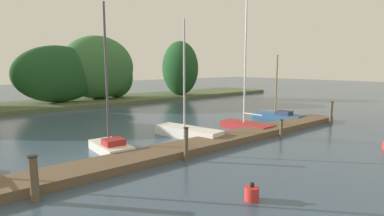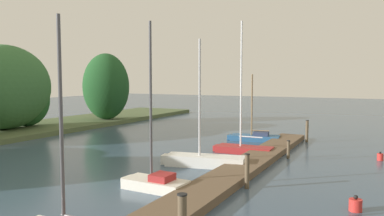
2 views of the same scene
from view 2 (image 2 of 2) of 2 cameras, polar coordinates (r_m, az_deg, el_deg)
name	(u,v)px [view 2 (image 2 of 2)]	position (r m, az deg, el deg)	size (l,w,h in m)	color
dock_pier	(222,181)	(16.99, 4.55, -10.89)	(28.72, 1.80, 0.35)	brown
sailboat_2	(154,180)	(16.28, -5.78, -10.72)	(1.32, 3.00, 7.03)	silver
sailboat_3	(202,159)	(20.32, 1.46, -7.73)	(2.01, 4.60, 6.73)	white
sailboat_4	(242,147)	(24.12, 7.54, -5.80)	(1.53, 3.78, 8.21)	maroon
sailboat_5	(254,137)	(28.85, 9.29, -4.28)	(1.90, 3.97, 4.97)	#285684
mooring_piling_2	(247,171)	(16.42, 8.30, -9.38)	(0.22, 0.22, 1.50)	brown
mooring_piling_3	(288,149)	(22.95, 14.32, -6.04)	(0.20, 0.20, 1.06)	brown
mooring_piling_4	(307,131)	(28.97, 16.95, -3.35)	(0.24, 0.24, 1.63)	brown
channel_buoy_0	(380,157)	(24.24, 26.50, -6.61)	(0.33, 0.33, 0.51)	red
channel_buoy_1	(355,205)	(14.92, 23.42, -13.25)	(0.45, 0.45, 0.58)	red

